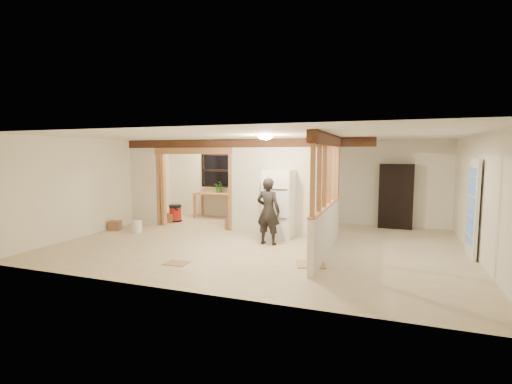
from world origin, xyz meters
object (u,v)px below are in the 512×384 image
at_px(woman, 268,211).
at_px(shop_vac, 175,213).
at_px(refrigerator, 279,204).
at_px(bookshelf, 396,196).
at_px(work_table, 215,205).

xyz_separation_m(woman, shop_vac, (-3.61, 1.80, -0.51)).
bearing_deg(refrigerator, bookshelf, 38.80).
xyz_separation_m(work_table, shop_vac, (-0.85, -1.05, -0.14)).
bearing_deg(work_table, refrigerator, -33.21).
height_order(refrigerator, work_table, refrigerator).
bearing_deg(refrigerator, woman, -92.17).
distance_m(woman, work_table, 3.99).
height_order(shop_vac, bookshelf, bookshelf).
height_order(woman, bookshelf, bookshelf).
relative_size(work_table, bookshelf, 0.72).
relative_size(refrigerator, bookshelf, 0.94).
bearing_deg(bookshelf, refrigerator, -141.20).
bearing_deg(bookshelf, shop_vac, -169.35).
bearing_deg(shop_vac, work_table, 51.08).
bearing_deg(woman, refrigerator, -86.48).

